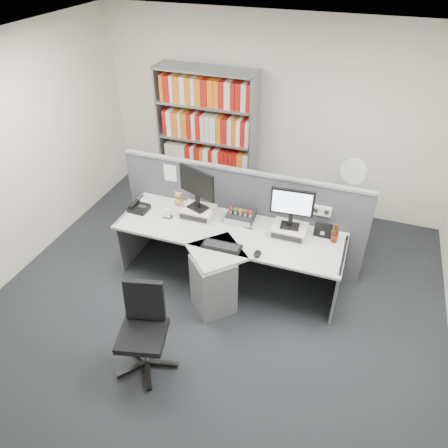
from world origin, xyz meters
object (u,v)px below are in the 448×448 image
at_px(desk, 222,260).
at_px(speaker, 323,230).
at_px(keyboard, 222,246).
at_px(filing_cabinet, 344,221).
at_px(cola_bottle, 335,235).
at_px(shelving_unit, 207,141).
at_px(monitor_right, 292,205).
at_px(mouse, 257,254).
at_px(monitor_left, 197,186).
at_px(desk_phone, 139,208).
at_px(desk_fan, 353,174).
at_px(office_chair, 144,326).
at_px(desktop_pc, 241,217).
at_px(desk_calendar, 168,214).

relative_size(desk, speaker, 13.58).
distance_m(keyboard, filing_cabinet, 1.94).
distance_m(speaker, filing_cabinet, 1.03).
distance_m(cola_bottle, shelving_unit, 2.51).
height_order(monitor_right, mouse, monitor_right).
height_order(monitor_right, keyboard, monitor_right).
relative_size(monitor_left, cola_bottle, 2.21).
bearing_deg(shelving_unit, desk_phone, -99.20).
distance_m(cola_bottle, desk_fan, 1.02).
bearing_deg(keyboard, speaker, 30.58).
distance_m(shelving_unit, office_chair, 3.11).
distance_m(desk, office_chair, 1.23).
relative_size(monitor_left, keyboard, 1.17).
bearing_deg(cola_bottle, desktop_pc, 177.31).
height_order(desk_phone, cola_bottle, cola_bottle).
distance_m(desk_calendar, speaker, 1.80).
height_order(desk, desk_calendar, desk_calendar).
distance_m(mouse, shelving_unit, 2.37).
bearing_deg(desktop_pc, desk_fan, 39.48).
xyz_separation_m(desk_phone, speaker, (2.17, 0.25, 0.03)).
height_order(desk_phone, shelving_unit, shelving_unit).
relative_size(keyboard, shelving_unit, 0.22).
distance_m(mouse, speaker, 0.83).
bearing_deg(desk_fan, filing_cabinet, 90.00).
relative_size(keyboard, mouse, 3.59).
relative_size(monitor_right, speaker, 2.48).
xyz_separation_m(monitor_left, desk_fan, (1.64, 1.02, -0.07)).
xyz_separation_m(monitor_left, desktop_pc, (0.51, 0.08, -0.36)).
bearing_deg(mouse, desk, 167.25).
relative_size(monitor_left, desk_phone, 2.27).
bearing_deg(desk, office_chair, -107.09).
xyz_separation_m(monitor_left, desk_phone, (-0.72, -0.14, -0.37)).
relative_size(desktop_pc, office_chair, 0.34).
distance_m(monitor_left, office_chair, 1.69).
distance_m(monitor_right, office_chair, 1.96).
bearing_deg(office_chair, desk_calendar, 106.10).
bearing_deg(desk, desk_calendar, 163.89).
relative_size(monitor_right, desk_calendar, 4.06).
distance_m(filing_cabinet, desk_fan, 0.70).
relative_size(cola_bottle, filing_cabinet, 0.33).
relative_size(monitor_left, shelving_unit, 0.26).
xyz_separation_m(monitor_right, desk_fan, (0.54, 1.02, -0.05)).
bearing_deg(speaker, keyboard, -149.42).
distance_m(desktop_pc, filing_cabinet, 1.53).
xyz_separation_m(speaker, shelving_unit, (-1.91, 1.36, 0.19)).
bearing_deg(speaker, shelving_unit, 144.58).
relative_size(desktop_pc, desk_phone, 1.37).
xyz_separation_m(desk_phone, desk_calendar, (0.40, -0.02, 0.02)).
relative_size(keyboard, cola_bottle, 1.88).
relative_size(desk_phone, office_chair, 0.25).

